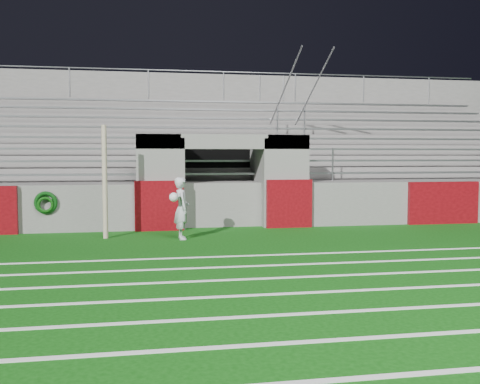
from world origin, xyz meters
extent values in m
plane|color=#0C470B|center=(0.00, 0.00, 0.00)|extent=(90.00, 90.00, 0.00)
cylinder|color=tan|center=(-3.13, 1.86, 1.38)|extent=(0.12, 0.12, 2.76)
cube|color=white|center=(0.00, -7.00, 0.01)|extent=(28.00, 0.09, 0.01)
cube|color=white|center=(0.00, -6.00, 0.01)|extent=(28.00, 0.09, 0.01)
cube|color=white|center=(0.00, -5.00, 0.01)|extent=(28.00, 0.09, 0.01)
cube|color=white|center=(0.00, -4.00, 0.01)|extent=(28.00, 0.09, 0.01)
cube|color=white|center=(0.00, -3.00, 0.01)|extent=(28.00, 0.09, 0.01)
cube|color=white|center=(0.00, -2.00, 0.01)|extent=(28.00, 0.09, 0.01)
cube|color=white|center=(0.00, -1.00, 0.01)|extent=(28.00, 0.09, 0.01)
cube|color=slate|center=(7.70, 3.17, 0.62)|extent=(10.60, 0.35, 1.25)
cube|color=slate|center=(-1.80, 3.50, 1.30)|extent=(1.20, 1.00, 2.60)
cube|color=slate|center=(1.80, 3.50, 1.30)|extent=(1.20, 1.00, 2.60)
cube|color=black|center=(0.00, 5.20, 1.25)|extent=(2.60, 0.20, 2.50)
cube|color=slate|center=(-1.15, 4.10, 1.25)|extent=(0.10, 2.20, 2.50)
cube|color=slate|center=(1.15, 4.10, 1.25)|extent=(0.10, 2.20, 2.50)
cube|color=slate|center=(0.00, 3.50, 2.40)|extent=(4.80, 1.00, 0.40)
cube|color=slate|center=(0.00, 7.35, 1.15)|extent=(26.00, 8.00, 0.20)
cube|color=slate|center=(0.00, 7.35, 0.53)|extent=(26.00, 8.00, 1.05)
cube|color=#55070C|center=(-1.80, 2.94, 0.68)|extent=(1.30, 0.15, 1.35)
cube|color=#55070C|center=(1.80, 2.94, 0.68)|extent=(1.30, 0.15, 1.35)
cube|color=#55070C|center=(6.50, 2.94, 0.62)|extent=(2.20, 0.15, 1.25)
cube|color=gray|center=(0.00, 4.43, 1.47)|extent=(23.00, 0.28, 0.06)
cube|color=slate|center=(0.00, 5.28, 1.44)|extent=(24.00, 0.75, 0.38)
cube|color=gray|center=(0.00, 5.18, 1.85)|extent=(23.00, 0.28, 0.06)
cube|color=slate|center=(0.00, 6.03, 1.63)|extent=(24.00, 0.75, 0.76)
cube|color=gray|center=(0.00, 5.93, 2.23)|extent=(23.00, 0.28, 0.06)
cube|color=slate|center=(0.00, 6.78, 1.82)|extent=(24.00, 0.75, 1.14)
cube|color=gray|center=(0.00, 6.68, 2.61)|extent=(23.00, 0.28, 0.06)
cube|color=slate|center=(0.00, 7.53, 2.01)|extent=(24.00, 0.75, 1.52)
cube|color=gray|center=(0.00, 7.43, 2.99)|extent=(23.00, 0.28, 0.06)
cube|color=slate|center=(0.00, 8.28, 2.20)|extent=(24.00, 0.75, 1.90)
cube|color=gray|center=(0.00, 8.18, 3.37)|extent=(23.00, 0.28, 0.06)
cube|color=slate|center=(0.00, 9.03, 2.39)|extent=(24.00, 0.75, 2.28)
cube|color=gray|center=(0.00, 8.93, 3.75)|extent=(23.00, 0.28, 0.06)
cube|color=slate|center=(0.00, 9.78, 2.58)|extent=(24.00, 0.75, 2.66)
cube|color=gray|center=(0.00, 9.68, 4.13)|extent=(23.00, 0.28, 0.06)
cube|color=slate|center=(0.00, 10.45, 2.65)|extent=(26.00, 0.60, 5.29)
cylinder|color=#A5A8AD|center=(2.50, 4.15, 1.75)|extent=(0.05, 0.05, 1.00)
cylinder|color=#A5A8AD|center=(2.50, 7.15, 3.27)|extent=(0.05, 0.05, 1.00)
cylinder|color=#A5A8AD|center=(2.50, 10.15, 4.79)|extent=(0.05, 0.05, 1.00)
cylinder|color=#A5A8AD|center=(2.50, 7.15, 3.77)|extent=(0.05, 6.02, 3.08)
cylinder|color=#A5A8AD|center=(3.50, 4.15, 1.75)|extent=(0.05, 0.05, 1.00)
cylinder|color=#A5A8AD|center=(3.50, 7.15, 3.27)|extent=(0.05, 0.05, 1.00)
cylinder|color=#A5A8AD|center=(3.50, 10.15, 4.79)|extent=(0.05, 0.05, 1.00)
cylinder|color=#A5A8AD|center=(3.50, 7.15, 3.77)|extent=(0.05, 6.02, 3.08)
cylinder|color=#A5A8AD|center=(-5.00, 10.15, 4.84)|extent=(0.05, 0.05, 1.10)
cylinder|color=#A5A8AD|center=(-2.00, 10.15, 4.84)|extent=(0.05, 0.05, 1.10)
cylinder|color=#A5A8AD|center=(1.00, 10.15, 4.84)|extent=(0.05, 0.05, 1.10)
cylinder|color=#A5A8AD|center=(4.00, 10.15, 4.84)|extent=(0.05, 0.05, 1.10)
cylinder|color=#A5A8AD|center=(7.00, 10.15, 4.84)|extent=(0.05, 0.05, 1.10)
cylinder|color=#A5A8AD|center=(10.00, 10.15, 4.84)|extent=(0.05, 0.05, 1.10)
cylinder|color=#A5A8AD|center=(0.00, 10.15, 5.39)|extent=(24.00, 0.05, 0.05)
imported|color=silver|center=(-1.30, 1.41, 0.75)|extent=(0.41, 0.58, 1.50)
sphere|color=white|center=(-1.50, 1.11, 1.05)|extent=(0.22, 0.22, 0.22)
torus|color=#0B3B0E|center=(-4.71, 2.95, 0.80)|extent=(0.60, 0.11, 0.60)
torus|color=#0E420D|center=(-4.71, 2.90, 0.76)|extent=(0.42, 0.08, 0.42)
camera|label=1|loc=(-2.14, -11.48, 2.04)|focal=40.00mm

